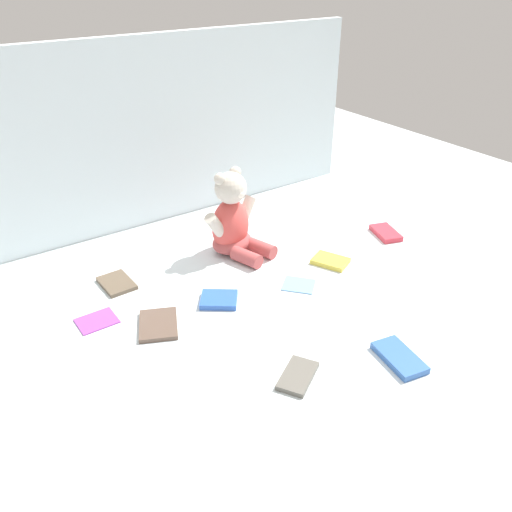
{
  "coord_description": "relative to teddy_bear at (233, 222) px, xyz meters",
  "views": [
    {
      "loc": [
        -0.72,
        -1.18,
        0.86
      ],
      "look_at": [
        0.02,
        -0.1,
        0.1
      ],
      "focal_mm": 37.01,
      "sensor_mm": 36.0,
      "label": 1
    }
  ],
  "objects": [
    {
      "name": "book_case_8",
      "position": [
        0.04,
        -0.69,
        -0.1
      ],
      "size": [
        0.1,
        0.15,
        0.02
      ],
      "primitive_type": "cube",
      "rotation": [
        0.0,
        0.0,
        2.96
      ],
      "color": "#3361AE",
      "rests_on": "ground_plane"
    },
    {
      "name": "backdrop_drape",
      "position": [
        -0.08,
        0.36,
        0.22
      ],
      "size": [
        1.62,
        0.03,
        0.64
      ],
      "primitive_type": "cube",
      "color": "silver",
      "rests_on": "ground_plane"
    },
    {
      "name": "book_case_5",
      "position": [
        -0.38,
        -0.23,
        -0.1
      ],
      "size": [
        0.14,
        0.16,
        0.01
      ],
      "primitive_type": "cube",
      "rotation": [
        0.0,
        0.0,
        2.71
      ],
      "color": "brown",
      "rests_on": "ground_plane"
    },
    {
      "name": "book_case_3",
      "position": [
        0.05,
        -0.29,
        -0.1
      ],
      "size": [
        0.12,
        0.12,
        0.01
      ],
      "primitive_type": "cube",
      "rotation": [
        0.0,
        0.0,
        0.72
      ],
      "color": "#77ACE2",
      "rests_on": "ground_plane"
    },
    {
      "name": "book_case_2",
      "position": [
        0.21,
        -0.24,
        -0.1
      ],
      "size": [
        0.12,
        0.13,
        0.02
      ],
      "primitive_type": "cube",
      "rotation": [
        0.0,
        0.0,
        3.58
      ],
      "color": "gold",
      "rests_on": "ground_plane"
    },
    {
      "name": "book_case_0",
      "position": [
        0.5,
        -0.21,
        -0.1
      ],
      "size": [
        0.1,
        0.14,
        0.02
      ],
      "primitive_type": "cube",
      "rotation": [
        0.0,
        0.0,
        5.97
      ],
      "color": "#D13342",
      "rests_on": "ground_plane"
    },
    {
      "name": "book_case_7",
      "position": [
        -0.51,
        -0.12,
        -0.1
      ],
      "size": [
        0.1,
        0.08,
        0.01
      ],
      "primitive_type": "cube",
      "rotation": [
        0.0,
        0.0,
        4.72
      ],
      "color": "purple",
      "rests_on": "ground_plane"
    },
    {
      "name": "book_case_4",
      "position": [
        -0.4,
        0.02,
        -0.1
      ],
      "size": [
        0.09,
        0.12,
        0.01
      ],
      "primitive_type": "cube",
      "rotation": [
        0.0,
        0.0,
        0.03
      ],
      "color": "brown",
      "rests_on": "ground_plane"
    },
    {
      "name": "ground_plane",
      "position": [
        -0.08,
        -0.11,
        -0.1
      ],
      "size": [
        3.2,
        3.2,
        0.0
      ],
      "primitive_type": "plane",
      "color": "silver"
    },
    {
      "name": "teddy_bear",
      "position": [
        0.0,
        0.0,
        0.0
      ],
      "size": [
        0.23,
        0.23,
        0.28
      ],
      "rotation": [
        0.0,
        0.0,
        0.3
      ],
      "color": "#D84C47",
      "rests_on": "ground_plane"
    },
    {
      "name": "book_case_1",
      "position": [
        -0.2,
        -0.59,
        -0.1
      ],
      "size": [
        0.14,
        0.12,
        0.01
      ],
      "primitive_type": "cube",
      "rotation": [
        0.0,
        0.0,
        5.27
      ],
      "color": "#5E5B52",
      "rests_on": "ground_plane"
    },
    {
      "name": "book_case_6",
      "position": [
        -0.19,
        -0.23,
        -0.1
      ],
      "size": [
        0.13,
        0.13,
        0.02
      ],
      "primitive_type": "cube",
      "rotation": [
        0.0,
        0.0,
        4.08
      ],
      "color": "blue",
      "rests_on": "ground_plane"
    }
  ]
}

